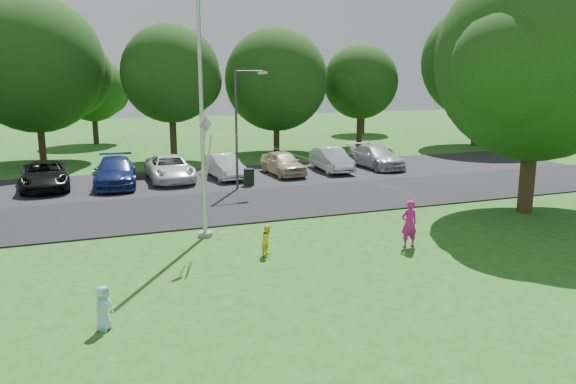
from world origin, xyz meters
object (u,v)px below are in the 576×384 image
object	(u,v)px
street_lamp	(241,118)
big_tree	(537,64)
child_blue	(103,308)
trash_can	(249,177)
kite	(213,141)
woman	(409,224)
flagpole	(202,118)
child_yellow	(268,240)

from	to	relation	value
street_lamp	big_tree	xyz separation A→B (m)	(9.62, -8.63, 2.46)
big_tree	child_blue	distance (m)	18.44
street_lamp	child_blue	distance (m)	15.85
child_blue	trash_can	bearing A→B (deg)	14.91
child_blue	kite	distance (m)	6.78
big_tree	woman	size ratio (longest dim) A/B	6.37
flagpole	kite	size ratio (longest dim) A/B	1.54
flagpole	child_yellow	world-z (taller)	flagpole
big_tree	child_yellow	bearing A→B (deg)	-172.80
child_yellow	kite	bearing A→B (deg)	98.96
flagpole	child_blue	xyz separation A→B (m)	(-3.74, -6.43, -3.65)
child_yellow	child_blue	bearing A→B (deg)	171.83
child_blue	big_tree	bearing A→B (deg)	-29.72
big_tree	child_yellow	xyz separation A→B (m)	(-11.70, -1.48, -5.50)
flagpole	woman	distance (m)	7.80
woman	kite	world-z (taller)	kite
trash_can	kite	bearing A→B (deg)	-112.90
flagpole	kite	bearing A→B (deg)	-91.19
kite	trash_can	bearing A→B (deg)	33.25
flagpole	big_tree	world-z (taller)	big_tree
trash_can	child_yellow	bearing A→B (deg)	-103.84
flagpole	woman	world-z (taller)	flagpole
flagpole	child_yellow	size ratio (longest dim) A/B	10.05
kite	child_blue	bearing A→B (deg)	-161.75
kite	child_yellow	bearing A→B (deg)	-71.21
child_blue	child_yellow	bearing A→B (deg)	-11.21
flagpole	woman	size ratio (longest dim) A/B	6.26
flagpole	trash_can	xyz separation A→B (m)	(4.05, 8.00, -3.71)
woman	kite	bearing A→B (deg)	-15.87
child_yellow	kite	size ratio (longest dim) A/B	0.15
big_tree	kite	xyz separation A→B (m)	(-13.13, -0.38, -2.41)
street_lamp	kite	world-z (taller)	street_lamp
flagpole	child_blue	world-z (taller)	flagpole
child_blue	kite	xyz separation A→B (m)	(3.71, 4.76, 3.08)
street_lamp	trash_can	bearing A→B (deg)	45.92
flagpole	big_tree	distance (m)	13.29
kite	big_tree	bearing A→B (deg)	-32.18
street_lamp	flagpole	bearing A→B (deg)	-118.46
big_tree	child_blue	size ratio (longest dim) A/B	9.83
trash_can	street_lamp	bearing A→B (deg)	-130.97
flagpole	street_lamp	bearing A→B (deg)	64.65
kite	street_lamp	bearing A→B (deg)	34.85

